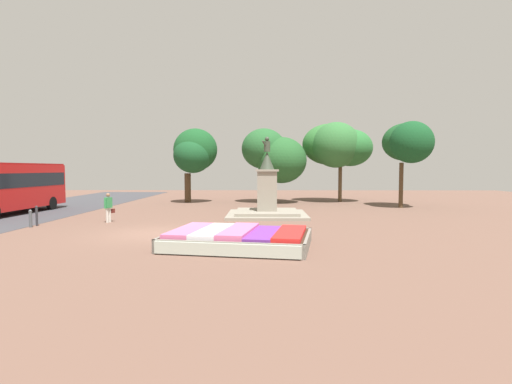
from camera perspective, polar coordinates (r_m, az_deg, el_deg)
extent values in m
plane|color=brown|center=(17.95, -14.35, -5.81)|extent=(70.53, 70.53, 0.00)
cube|color=#38281C|center=(14.61, -2.48, -6.91)|extent=(5.38, 4.17, 0.45)
cube|color=gray|center=(12.94, -4.25, -8.16)|extent=(5.02, 0.96, 0.49)
cube|color=gray|center=(16.29, -1.08, -5.77)|extent=(5.02, 0.96, 0.49)
cube|color=gray|center=(15.35, -11.62, -6.40)|extent=(0.71, 3.56, 0.49)
cube|color=gray|center=(14.25, 7.38, -7.11)|extent=(0.71, 3.56, 0.49)
cube|color=#D86699|center=(15.08, -9.45, -5.43)|extent=(1.46, 3.31, 0.17)
cube|color=white|center=(14.79, -6.03, -5.59)|extent=(1.46, 3.31, 0.17)
cube|color=#D86699|center=(14.55, -2.48, -5.64)|extent=(1.46, 3.31, 0.21)
cube|color=#72339E|center=(14.38, 1.17, -5.94)|extent=(1.46, 3.31, 0.11)
cube|color=red|center=(14.25, 4.90, -5.92)|extent=(1.46, 3.31, 0.17)
cube|color=#B2BCAD|center=(12.89, -4.31, -8.20)|extent=(4.79, 1.02, 0.40)
cube|color=gray|center=(23.82, 1.57, -3.26)|extent=(4.67, 4.67, 0.16)
cube|color=gray|center=(23.81, 1.57, -2.87)|extent=(3.66, 3.66, 0.16)
cube|color=gray|center=(23.70, 1.58, 0.13)|extent=(1.15, 1.15, 2.34)
cube|color=gray|center=(23.67, 1.58, 3.10)|extent=(1.35, 1.35, 0.12)
cone|color=#384233|center=(23.67, 1.59, 4.52)|extent=(0.86, 0.86, 1.05)
cylinder|color=#384233|center=(23.70, 1.59, 6.52)|extent=(0.37, 0.37, 0.61)
sphere|color=#384233|center=(23.73, 1.59, 7.58)|extent=(0.27, 0.27, 0.27)
cylinder|color=#384233|center=(23.52, 1.26, 6.84)|extent=(0.38, 0.46, 0.44)
cube|color=red|center=(28.86, -32.35, 0.62)|extent=(2.91, 9.61, 2.72)
cube|color=black|center=(28.85, -32.38, 1.43)|extent=(2.92, 9.33, 0.87)
cube|color=#9F1414|center=(28.84, -32.44, 3.42)|extent=(2.85, 9.42, 0.10)
cylinder|color=black|center=(32.14, -30.81, -1.36)|extent=(0.31, 0.91, 0.90)
cylinder|color=black|center=(30.90, -27.18, -1.43)|extent=(0.31, 0.91, 0.90)
cylinder|color=beige|center=(22.30, -20.48, -3.14)|extent=(0.13, 0.13, 0.77)
cylinder|color=beige|center=(22.43, -20.18, -3.10)|extent=(0.13, 0.13, 0.77)
cube|color=#338C4C|center=(22.30, -20.36, -1.43)|extent=(0.34, 0.43, 0.55)
cylinder|color=#338C4C|center=(22.13, -20.77, -1.55)|extent=(0.09, 0.09, 0.52)
cylinder|color=#338C4C|center=(22.49, -19.96, -1.46)|extent=(0.09, 0.09, 0.52)
sphere|color=#8C664C|center=(22.28, -20.38, -0.40)|extent=(0.20, 0.20, 0.20)
cube|color=#591E19|center=(22.57, -19.83, -2.56)|extent=(0.21, 0.30, 0.22)
cylinder|color=#4C5156|center=(22.09, -29.51, -3.47)|extent=(0.14, 0.14, 0.74)
sphere|color=#4C5156|center=(22.05, -29.54, -2.41)|extent=(0.16, 0.16, 0.16)
cylinder|color=#2D2D33|center=(22.51, -28.84, -3.11)|extent=(0.11, 0.11, 0.91)
sphere|color=#2D2D33|center=(22.46, -28.87, -1.88)|extent=(0.12, 0.12, 0.12)
cylinder|color=brown|center=(34.83, 11.92, 1.18)|extent=(0.31, 0.31, 3.11)
ellipsoid|color=#2A6A31|center=(34.81, 13.30, 6.17)|extent=(3.73, 3.88, 3.11)
ellipsoid|color=#316B34|center=(34.10, 11.36, 6.60)|extent=(3.98, 3.96, 3.79)
ellipsoid|color=#306D31|center=(35.21, 10.48, 6.70)|extent=(4.70, 4.30, 3.55)
cylinder|color=brown|center=(33.47, 2.00, 0.39)|extent=(0.53, 0.53, 2.20)
ellipsoid|color=#245829|center=(32.89, 3.67, 4.56)|extent=(4.10, 4.41, 3.78)
ellipsoid|color=#255A2C|center=(33.30, 1.12, 6.20)|extent=(3.68, 3.99, 3.35)
ellipsoid|color=#27592B|center=(33.92, 2.80, 4.86)|extent=(3.68, 3.73, 2.88)
cylinder|color=#4C3823|center=(34.00, -9.73, 0.59)|extent=(0.53, 0.53, 2.44)
ellipsoid|color=#194E23|center=(33.68, -8.65, 5.99)|extent=(3.63, 3.22, 3.51)
ellipsoid|color=#194E26|center=(33.38, -9.02, 5.21)|extent=(3.16, 3.37, 2.94)
cylinder|color=#4C3823|center=(30.66, 20.01, 0.91)|extent=(0.30, 0.30, 3.26)
ellipsoid|color=#154822|center=(30.37, 21.37, 6.64)|extent=(3.06, 2.73, 2.96)
ellipsoid|color=#1B4D23|center=(31.64, 20.62, 6.70)|extent=(3.40, 3.46, 2.78)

